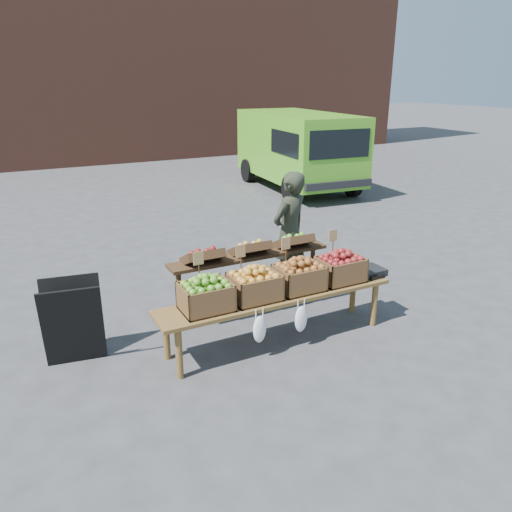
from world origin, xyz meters
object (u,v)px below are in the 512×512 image
weighing_scale (369,271)px  chalkboard_sign (73,322)px  display_bench (277,318)px  crate_golden_apples (206,297)px  delivery_van (298,152)px  crate_green_apples (340,269)px  crate_red_apples (299,278)px  crate_russet_pears (255,287)px  back_table (250,276)px  vendor (290,232)px

weighing_scale → chalkboard_sign: bearing=169.8°
display_bench → crate_golden_apples: 0.93m
delivery_van → crate_green_apples: bearing=-113.4°
crate_golden_apples → crate_red_apples: (1.10, 0.00, 0.00)m
crate_russet_pears → back_table: bearing=66.8°
vendor → weighing_scale: 1.28m
vendor → weighing_scale: bearing=85.8°
delivery_van → crate_golden_apples: (-5.29, -6.78, -0.25)m
vendor → display_bench: (-0.88, -1.21, -0.53)m
crate_red_apples → crate_green_apples: (0.55, 0.00, 0.00)m
display_bench → vendor: bearing=54.1°
delivery_van → back_table: 7.52m
chalkboard_sign → display_bench: bearing=-7.5°
crate_russet_pears → weighing_scale: size_ratio=1.47×
crate_russet_pears → weighing_scale: (1.52, 0.00, -0.10)m
chalkboard_sign → back_table: bearing=12.2°
chalkboard_sign → crate_russet_pears: size_ratio=1.79×
back_table → weighing_scale: bearing=-30.6°
back_table → crate_green_apples: (0.79, -0.72, 0.19)m
crate_red_apples → crate_golden_apples: bearing=180.0°
back_table → crate_red_apples: size_ratio=4.20×
crate_green_apples → weighing_scale: bearing=0.0°
chalkboard_sign → weighing_scale: (3.29, -0.59, 0.16)m
delivery_van → crate_golden_apples: 8.60m
crate_russet_pears → chalkboard_sign: bearing=161.4°
delivery_van → crate_red_apples: (-4.19, -6.78, -0.25)m
back_table → display_bench: bearing=-92.6°
chalkboard_sign → weighing_scale: 3.35m
back_table → crate_red_apples: bearing=-71.4°
back_table → crate_russet_pears: (-0.31, -0.72, 0.19)m
back_table → weighing_scale: back_table is taller
delivery_van → display_bench: 8.15m
vendor → chalkboard_sign: bearing=-9.5°
delivery_van → weighing_scale: bearing=-110.6°
chalkboard_sign → crate_red_apples: chalkboard_sign is taller
vendor → display_bench: vendor is taller
display_bench → crate_russet_pears: (-0.28, 0.00, 0.42)m
crate_red_apples → back_table: bearing=108.6°
back_table → crate_russet_pears: size_ratio=4.20×
weighing_scale → crate_russet_pears: bearing=180.0°
chalkboard_sign → crate_green_apples: (2.87, -0.59, 0.26)m
display_bench → crate_russet_pears: bearing=180.0°
delivery_van → crate_russet_pears: bearing=-120.1°
back_table → crate_red_apples: 0.78m
back_table → display_bench: size_ratio=0.78×
delivery_van → crate_golden_apples: bearing=-123.1°
crate_golden_apples → chalkboard_sign: bearing=154.0°
crate_russet_pears → weighing_scale: 1.53m
crate_golden_apples → crate_green_apples: bearing=0.0°
vendor → crate_russet_pears: size_ratio=3.28×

